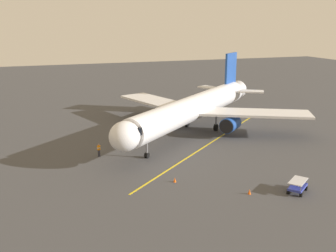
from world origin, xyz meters
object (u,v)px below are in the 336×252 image
(safety_cone_nose_left, at_px, (249,192))
(safety_cone_nose_right, at_px, (175,180))
(ground_crew_marshaller, at_px, (99,150))
(airplane, at_px, (194,108))
(baggage_cart_near_nose, at_px, (298,186))

(safety_cone_nose_left, relative_size, safety_cone_nose_right, 1.00)
(ground_crew_marshaller, distance_m, safety_cone_nose_left, 20.97)
(airplane, relative_size, ground_crew_marshaller, 19.66)
(safety_cone_nose_left, xyz_separation_m, safety_cone_nose_right, (6.12, -5.47, 0.00))
(airplane, distance_m, safety_cone_nose_right, 20.58)
(airplane, xyz_separation_m, baggage_cart_near_nose, (-1.31, 24.34, -3.35))
(ground_crew_marshaller, bearing_deg, baggage_cart_near_nose, 134.19)
(airplane, height_order, safety_cone_nose_left, airplane)
(airplane, bearing_deg, safety_cone_nose_right, 61.04)
(safety_cone_nose_left, distance_m, safety_cone_nose_right, 8.21)
(airplane, xyz_separation_m, ground_crew_marshaller, (16.18, 6.35, -3.12))
(airplane, height_order, ground_crew_marshaller, airplane)
(safety_cone_nose_right, bearing_deg, ground_crew_marshaller, -60.66)
(airplane, distance_m, ground_crew_marshaller, 17.66)
(baggage_cart_near_nose, xyz_separation_m, safety_cone_nose_right, (11.10, -6.63, -0.38))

